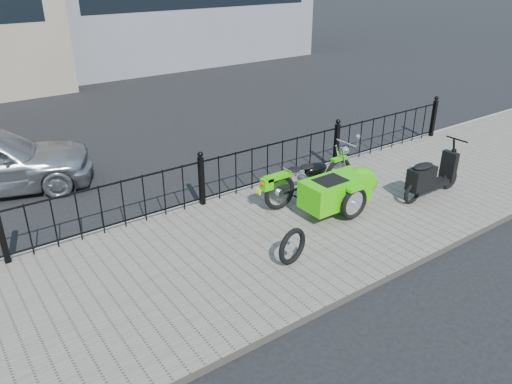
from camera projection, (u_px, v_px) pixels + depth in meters
ground at (240, 237)px, 8.73m from camera, size 120.00×120.00×0.00m
sidewalk at (257, 246)px, 8.33m from camera, size 30.00×3.80×0.12m
curb at (199, 204)px, 9.76m from camera, size 30.00×0.10×0.12m
iron_fence at (202, 182)px, 9.43m from camera, size 14.11×0.11×1.08m
motorcycle_sidecar at (337, 186)px, 9.25m from camera, size 2.28×1.48×0.98m
scooter at (429, 177)px, 9.72m from camera, size 1.61×0.47×1.09m
spare_tire at (292, 246)px, 7.64m from camera, size 0.61×0.21×0.60m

